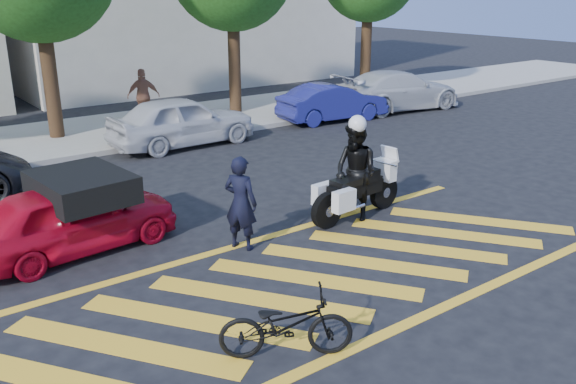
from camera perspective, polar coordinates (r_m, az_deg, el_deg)
ground at (r=9.92m, az=0.11°, el=-8.94°), size 90.00×90.00×0.00m
sidewalk at (r=20.26m, az=-20.73°, el=4.68°), size 60.00×5.00×0.15m
crosswalk at (r=9.90m, az=-0.07°, el=-8.98°), size 12.33×4.00×0.01m
officer_bike at (r=11.04m, az=-4.45°, el=-1.04°), size 0.68×0.76×1.76m
bicycle at (r=8.06m, az=-0.18°, el=-12.31°), size 1.81×1.43×0.92m
police_motorcycle at (r=12.61m, az=6.35°, el=0.10°), size 2.47×0.82×1.09m
officer_moto at (r=12.48m, az=6.35°, el=1.88°), size 0.84×1.03×2.01m
red_convertible at (r=11.64m, az=-19.66°, el=-2.28°), size 3.94×1.90×1.30m
parked_mid_right at (r=18.56m, az=-9.87°, el=6.57°), size 4.44×1.83×1.51m
parked_right at (r=21.83m, az=4.20°, el=8.37°), size 4.10×1.81×1.31m
parked_far_right at (r=24.08m, az=10.26°, el=9.35°), size 5.38×2.71×1.50m
pedestrian_right at (r=21.23m, az=-13.36°, el=8.73°), size 1.15×0.83×1.82m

